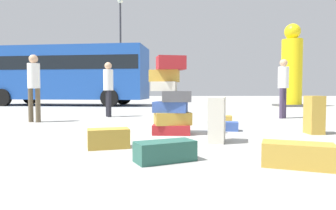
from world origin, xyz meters
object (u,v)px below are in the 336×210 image
object	(u,v)px
suitcase_tan_behind_tower	(221,120)
suitcase_tan_white_trunk	(314,115)
lamp_post	(120,36)
suitcase_navy_upright_blue	(223,126)
suitcase_cream_right_side	(217,120)
suitcase_tan_left_side	(298,155)
person_tourist_with_camera	(34,82)
person_passerby_in_red	(283,83)
suitcase_tan_foreground_far	(108,138)
yellow_dummy_statue	(292,70)
person_bearded_onlooker	(108,84)
parked_bus	(66,72)
suitcase_tower	(171,101)
suitcase_teal_foreground_near	(165,151)

from	to	relation	value
suitcase_tan_behind_tower	suitcase_tan_white_trunk	world-z (taller)	suitcase_tan_white_trunk
suitcase_tan_white_trunk	lamp_post	size ratio (longest dim) A/B	0.10
suitcase_tan_behind_tower	suitcase_navy_upright_blue	distance (m)	0.98
suitcase_cream_right_side	suitcase_tan_white_trunk	bearing A→B (deg)	39.23
suitcase_cream_right_side	suitcase_tan_left_side	xyz separation A→B (m)	(0.55, -1.52, -0.22)
person_tourist_with_camera	person_passerby_in_red	world-z (taller)	person_passerby_in_red
suitcase_tan_foreground_far	person_passerby_in_red	bearing A→B (deg)	30.60
suitcase_tan_white_trunk	suitcase_tan_left_side	world-z (taller)	suitcase_tan_white_trunk
yellow_dummy_statue	lamp_post	world-z (taller)	lamp_post
person_bearded_onlooker	suitcase_tan_left_side	bearing A→B (deg)	4.15
parked_bus	lamp_post	world-z (taller)	lamp_post
person_bearded_onlooker	lamp_post	size ratio (longest dim) A/B	0.25
yellow_dummy_statue	suitcase_cream_right_side	bearing A→B (deg)	-119.70
suitcase_navy_upright_blue	suitcase_tan_white_trunk	world-z (taller)	suitcase_tan_white_trunk
suitcase_tan_foreground_far	yellow_dummy_statue	bearing A→B (deg)	40.60
suitcase_cream_right_side	suitcase_navy_upright_blue	world-z (taller)	suitcase_cream_right_side
person_passerby_in_red	parked_bus	world-z (taller)	parked_bus
suitcase_tower	person_bearded_onlooker	bearing A→B (deg)	115.28
lamp_post	suitcase_tan_foreground_far	bearing A→B (deg)	-83.62
suitcase_tan_behind_tower	suitcase_tan_left_side	size ratio (longest dim) A/B	0.71
suitcase_tan_foreground_far	suitcase_tan_white_trunk	bearing A→B (deg)	4.60
person_passerby_in_red	suitcase_tan_foreground_far	bearing A→B (deg)	-3.05
suitcase_tan_white_trunk	suitcase_cream_right_side	bearing A→B (deg)	-156.32
suitcase_teal_foreground_near	person_passerby_in_red	size ratio (longest dim) A/B	0.39
suitcase_tan_foreground_far	suitcase_tan_white_trunk	distance (m)	3.80
person_bearded_onlooker	suitcase_cream_right_side	bearing A→B (deg)	6.10
suitcase_tan_white_trunk	person_passerby_in_red	distance (m)	3.27
person_tourist_with_camera	person_bearded_onlooker	bearing A→B (deg)	60.89
suitcase_teal_foreground_near	parked_bus	bearing A→B (deg)	87.64
suitcase_tan_foreground_far	parked_bus	distance (m)	13.23
suitcase_navy_upright_blue	person_passerby_in_red	bearing A→B (deg)	61.71
suitcase_teal_foreground_near	suitcase_tower	bearing A→B (deg)	62.17
suitcase_tower	person_passerby_in_red	bearing A→B (deg)	41.80
suitcase_tan_white_trunk	yellow_dummy_statue	distance (m)	10.51
suitcase_cream_right_side	person_tourist_with_camera	xyz separation A→B (m)	(-4.05, 3.08, 0.67)
suitcase_tan_left_side	suitcase_tan_foreground_far	bearing A→B (deg)	175.42
suitcase_tan_behind_tower	suitcase_tan_left_side	bearing A→B (deg)	-79.29
suitcase_tower	yellow_dummy_statue	xyz separation A→B (m)	(6.63, 9.55, 1.26)
suitcase_navy_upright_blue	suitcase_tan_behind_tower	bearing A→B (deg)	94.04
suitcase_tan_behind_tower	person_bearded_onlooker	size ratio (longest dim) A/B	0.30
suitcase_teal_foreground_near	suitcase_tan_behind_tower	bearing A→B (deg)	44.83
person_bearded_onlooker	suitcase_tan_foreground_far	bearing A→B (deg)	-12.48
suitcase_cream_right_side	person_bearded_onlooker	xyz separation A→B (m)	(-2.43, 4.58, 0.65)
person_bearded_onlooker	lamp_post	bearing A→B (deg)	163.11
suitcase_tan_behind_tower	lamp_post	world-z (taller)	lamp_post
suitcase_tower	suitcase_tan_behind_tower	xyz separation A→B (m)	(1.24, 1.41, -0.50)
person_tourist_with_camera	parked_bus	distance (m)	9.11
suitcase_tower	suitcase_tan_foreground_far	bearing A→B (deg)	-125.20
person_passerby_in_red	suitcase_tan_left_side	bearing A→B (deg)	19.98
suitcase_tan_white_trunk	suitcase_tan_foreground_far	bearing A→B (deg)	-159.67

